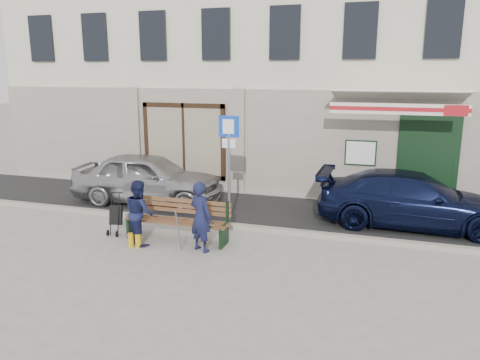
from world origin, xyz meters
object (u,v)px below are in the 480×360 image
at_px(bench, 175,221).
at_px(woman, 139,212).
at_px(man, 201,217).
at_px(stroller, 116,216).
at_px(car_navy, 413,200).
at_px(parking_sign, 229,153).
at_px(car_silver, 148,178).

bearing_deg(bench, woman, -147.18).
xyz_separation_m(man, stroller, (-2.30, 0.39, -0.32)).
bearing_deg(car_navy, man, 125.78).
height_order(parking_sign, man, parking_sign).
distance_m(car_silver, man, 4.18).
height_order(car_navy, parking_sign, parking_sign).
bearing_deg(stroller, bench, -14.55).
bearing_deg(parking_sign, woman, -129.34).
height_order(car_navy, man, man).
bearing_deg(man, car_navy, -121.88).
bearing_deg(man, bench, -5.40).
distance_m(car_silver, parking_sign, 3.39).
bearing_deg(car_silver, bench, -146.65).
xyz_separation_m(car_silver, car_navy, (7.21, 0.03, -0.06)).
bearing_deg(car_navy, car_silver, 90.74).
bearing_deg(parking_sign, man, -89.87).
bearing_deg(parking_sign, car_navy, 19.27).
relative_size(car_navy, man, 3.05).
relative_size(bench, stroller, 2.46).
distance_m(parking_sign, man, 2.03).
bearing_deg(man, woman, 22.62).
bearing_deg(stroller, car_navy, 6.07).
xyz_separation_m(parking_sign, man, (-0.05, -1.72, -1.07)).
xyz_separation_m(bench, woman, (-0.65, -0.42, 0.26)).
height_order(car_silver, stroller, car_silver).
distance_m(bench, woman, 0.82).
distance_m(car_silver, stroller, 2.72).
bearing_deg(woman, car_silver, -24.97).
relative_size(car_navy, stroller, 4.72).
bearing_deg(car_silver, man, -141.75).
bearing_deg(parking_sign, stroller, -148.67).
height_order(bench, woman, woman).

